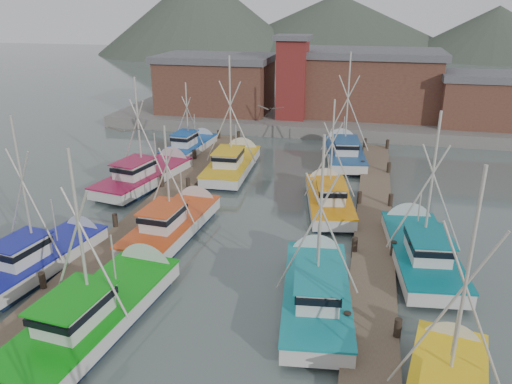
% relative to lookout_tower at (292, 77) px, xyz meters
% --- Properties ---
extents(ground, '(260.00, 260.00, 0.00)m').
position_rel_lookout_tower_xyz_m(ground, '(2.00, -33.00, -5.55)').
color(ground, '#44514F').
rests_on(ground, ground).
extents(dock_left, '(2.30, 46.00, 1.50)m').
position_rel_lookout_tower_xyz_m(dock_left, '(-5.00, -28.96, -5.34)').
color(dock_left, '#4D3B2F').
rests_on(dock_left, ground).
extents(dock_right, '(2.30, 46.00, 1.50)m').
position_rel_lookout_tower_xyz_m(dock_right, '(9.00, -28.96, -5.34)').
color(dock_right, '#4D3B2F').
rests_on(dock_right, ground).
extents(quay, '(44.00, 16.00, 1.20)m').
position_rel_lookout_tower_xyz_m(quay, '(2.00, 4.00, -4.95)').
color(quay, slate).
rests_on(quay, ground).
extents(shed_left, '(12.72, 8.48, 6.20)m').
position_rel_lookout_tower_xyz_m(shed_left, '(-9.00, 2.00, -1.21)').
color(shed_left, brown).
rests_on(shed_left, quay).
extents(shed_center, '(14.84, 9.54, 6.90)m').
position_rel_lookout_tower_xyz_m(shed_center, '(8.00, 4.00, -0.86)').
color(shed_center, brown).
rests_on(shed_center, quay).
extents(shed_right, '(8.48, 6.36, 5.20)m').
position_rel_lookout_tower_xyz_m(shed_right, '(19.00, 1.00, -1.71)').
color(shed_right, brown).
rests_on(shed_right, quay).
extents(lookout_tower, '(3.60, 3.60, 8.50)m').
position_rel_lookout_tower_xyz_m(lookout_tower, '(0.00, 0.00, 0.00)').
color(lookout_tower, maroon).
rests_on(lookout_tower, quay).
extents(distant_hills, '(175.00, 140.00, 42.00)m').
position_rel_lookout_tower_xyz_m(distant_hills, '(-10.76, 89.59, -5.55)').
color(distant_hills, '#414B3E').
rests_on(distant_hills, ground).
extents(boat_4, '(4.09, 10.26, 8.88)m').
position_rel_lookout_tower_xyz_m(boat_4, '(-2.25, -36.21, -4.87)').
color(boat_4, '#101E37').
rests_on(boat_4, ground).
extents(boat_5, '(3.91, 9.45, 8.87)m').
position_rel_lookout_tower_xyz_m(boat_5, '(6.49, -32.68, -4.87)').
color(boat_5, '#101E37').
rests_on(boat_5, ground).
extents(boat_6, '(3.78, 8.67, 8.78)m').
position_rel_lookout_tower_xyz_m(boat_6, '(-7.46, -32.65, -4.87)').
color(boat_6, '#101E37').
rests_on(boat_6, ground).
extents(boat_8, '(3.39, 9.19, 7.44)m').
position_rel_lookout_tower_xyz_m(boat_8, '(-2.48, -27.18, -4.88)').
color(boat_8, '#101E37').
rests_on(boat_8, ground).
extents(boat_9, '(4.11, 8.93, 8.08)m').
position_rel_lookout_tower_xyz_m(boat_9, '(5.96, -21.22, -4.87)').
color(boat_9, '#101E37').
rests_on(boat_9, ground).
extents(boat_10, '(4.67, 10.08, 8.92)m').
position_rel_lookout_tower_xyz_m(boat_10, '(-7.71, -19.52, -4.87)').
color(boat_10, '#101E37').
rests_on(boat_10, ground).
extents(boat_11, '(4.07, 9.74, 9.05)m').
position_rel_lookout_tower_xyz_m(boat_11, '(11.35, -27.46, -4.87)').
color(boat_11, '#101E37').
rests_on(boat_11, ground).
extents(boat_12, '(4.04, 9.70, 10.07)m').
position_rel_lookout_tower_xyz_m(boat_12, '(-2.22, -15.34, -4.87)').
color(boat_12, '#101E37').
rests_on(boat_12, ground).
extents(boat_13, '(4.28, 9.90, 10.04)m').
position_rel_lookout_tower_xyz_m(boat_13, '(6.25, -10.00, -4.87)').
color(boat_13, '#101E37').
rests_on(boat_13, ground).
extents(boat_14, '(3.02, 8.24, 7.08)m').
position_rel_lookout_tower_xyz_m(boat_14, '(-7.29, -11.23, -4.87)').
color(boat_14, '#101E37').
rests_on(boat_14, ground).
extents(gull_near, '(1.55, 0.63, 0.24)m').
position_rel_lookout_tower_xyz_m(gull_near, '(-2.09, -33.13, 2.16)').
color(gull_near, gray).
rests_on(gull_near, ground).
extents(gull_far, '(1.53, 0.66, 0.24)m').
position_rel_lookout_tower_xyz_m(gull_far, '(3.02, -26.48, 2.05)').
color(gull_far, gray).
rests_on(gull_far, ground).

